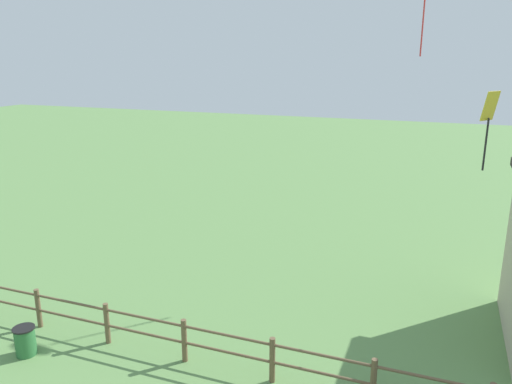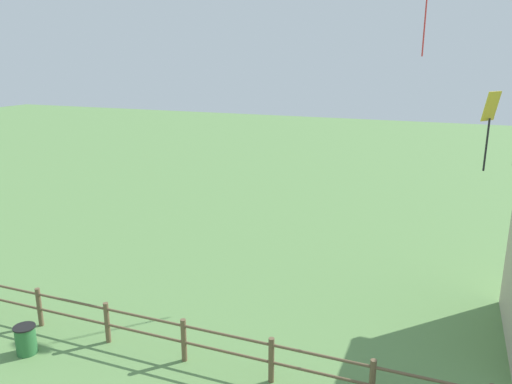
% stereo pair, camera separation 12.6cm
% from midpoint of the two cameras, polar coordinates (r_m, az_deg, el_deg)
% --- Properties ---
extents(wooden_fence, '(16.59, 0.14, 1.16)m').
position_cam_midpoint_polar(wooden_fence, '(12.74, -3.15, -17.26)').
color(wooden_fence, brown).
rests_on(wooden_fence, ground_plane).
extents(trash_bin, '(0.56, 0.56, 0.77)m').
position_cam_midpoint_polar(trash_bin, '(14.76, -24.59, -15.09)').
color(trash_bin, '#2D6B38').
rests_on(trash_bin, ground_plane).
extents(kite_yellow_diamond, '(0.43, 0.52, 1.98)m').
position_cam_midpoint_polar(kite_yellow_diamond, '(13.63, 25.40, 7.65)').
color(kite_yellow_diamond, yellow).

